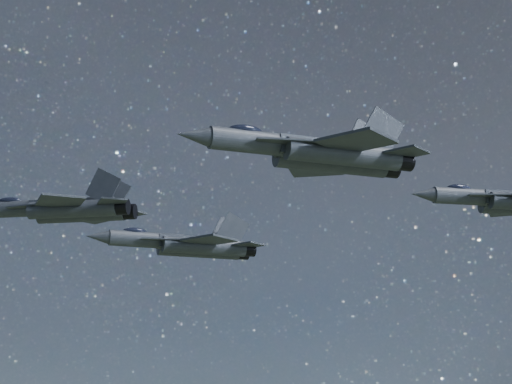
{
  "coord_description": "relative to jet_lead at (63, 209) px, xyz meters",
  "views": [
    {
      "loc": [
        -3.95,
        -76.39,
        131.84
      ],
      "look_at": [
        2.95,
        -1.36,
        150.73
      ],
      "focal_mm": 60.0,
      "sensor_mm": 36.0,
      "label": 1
    }
  ],
  "objects": [
    {
      "name": "jet_right",
      "position": [
        21.01,
        -11.07,
        2.49
      ],
      "size": [
        20.1,
        13.65,
        5.05
      ],
      "rotation": [
        0.0,
        0.0,
        0.26
      ],
      "color": "#30353C"
    },
    {
      "name": "jet_left",
      "position": [
        11.21,
        15.26,
        -0.16
      ],
      "size": [
        18.95,
        12.89,
        4.76
      ],
      "rotation": [
        0.0,
        0.0,
        0.25
      ],
      "color": "#30353C"
    },
    {
      "name": "jet_lead",
      "position": [
        0.0,
        0.0,
        0.0
      ],
      "size": [
        16.92,
        11.45,
        4.26
      ],
      "rotation": [
        0.0,
        0.0,
        -0.28
      ],
      "color": "#30353C"
    }
  ]
}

